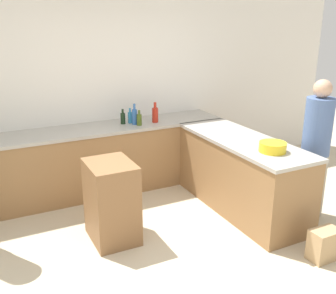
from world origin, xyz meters
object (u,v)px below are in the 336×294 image
at_px(wine_bottle_dark, 123,118).
at_px(hot_sauce_bottle, 155,114).
at_px(island_table, 112,202).
at_px(mixing_bowl, 273,147).
at_px(olive_oil_bottle, 139,119).
at_px(paper_bag, 324,245).
at_px(dish_soap_bottle, 130,117).
at_px(water_bottle_blue, 135,116).
at_px(person_at_peninsula, 316,145).

relative_size(wine_bottle_dark, hot_sauce_bottle, 0.73).
relative_size(island_table, hot_sauce_bottle, 3.13).
height_order(island_table, wine_bottle_dark, wine_bottle_dark).
bearing_deg(island_table, mixing_bowl, -18.36).
height_order(mixing_bowl, olive_oil_bottle, olive_oil_bottle).
bearing_deg(island_table, paper_bag, -36.91).
bearing_deg(dish_soap_bottle, wine_bottle_dark, -177.22).
distance_m(olive_oil_bottle, wine_bottle_dark, 0.24).
height_order(water_bottle_blue, wine_bottle_dark, water_bottle_blue).
relative_size(water_bottle_blue, paper_bag, 0.88).
height_order(water_bottle_blue, dish_soap_bottle, water_bottle_blue).
xyz_separation_m(island_table, olive_oil_bottle, (0.78, 1.09, 0.55)).
distance_m(mixing_bowl, wine_bottle_dark, 2.06).
xyz_separation_m(mixing_bowl, paper_bag, (0.08, -0.75, -0.79)).
bearing_deg(water_bottle_blue, island_table, -122.62).
distance_m(dish_soap_bottle, wine_bottle_dark, 0.11).
xyz_separation_m(wine_bottle_dark, paper_bag, (1.10, -2.54, -0.82)).
relative_size(mixing_bowl, person_at_peninsula, 0.18).
bearing_deg(hot_sauce_bottle, olive_oil_bottle, -168.05).
distance_m(dish_soap_bottle, person_at_peninsula, 2.38).
relative_size(dish_soap_bottle, paper_bag, 0.65).
height_order(water_bottle_blue, person_at_peninsula, person_at_peninsula).
bearing_deg(island_table, person_at_peninsula, -14.31).
relative_size(dish_soap_bottle, hot_sauce_bottle, 0.74).
bearing_deg(dish_soap_bottle, water_bottle_blue, -74.71).
xyz_separation_m(island_table, dish_soap_bottle, (0.72, 1.26, 0.55)).
relative_size(olive_oil_bottle, hot_sauce_bottle, 0.74).
relative_size(dish_soap_bottle, wine_bottle_dark, 1.01).
bearing_deg(mixing_bowl, olive_oil_bottle, 117.53).
bearing_deg(paper_bag, dish_soap_bottle, 111.32).
height_order(island_table, person_at_peninsula, person_at_peninsula).
xyz_separation_m(island_table, wine_bottle_dark, (0.61, 1.26, 0.55)).
xyz_separation_m(island_table, paper_bag, (1.71, -1.29, -0.27)).
relative_size(water_bottle_blue, hot_sauce_bottle, 1.01).
bearing_deg(olive_oil_bottle, mixing_bowl, -62.47).
bearing_deg(island_table, water_bottle_blue, 57.38).
bearing_deg(wine_bottle_dark, island_table, -116.00).
height_order(mixing_bowl, wine_bottle_dark, wine_bottle_dark).
xyz_separation_m(olive_oil_bottle, paper_bag, (0.93, -2.37, -0.82)).
xyz_separation_m(island_table, mixing_bowl, (1.63, -0.54, 0.52)).
height_order(dish_soap_bottle, paper_bag, dish_soap_bottle).
height_order(water_bottle_blue, hot_sauce_bottle, water_bottle_blue).
bearing_deg(paper_bag, wine_bottle_dark, 113.38).
relative_size(island_table, olive_oil_bottle, 4.22).
relative_size(island_table, person_at_peninsula, 0.53).
relative_size(water_bottle_blue, dish_soap_bottle, 1.37).
distance_m(mixing_bowl, paper_bag, 1.09).
xyz_separation_m(water_bottle_blue, olive_oil_bottle, (0.03, -0.08, -0.03)).
height_order(island_table, water_bottle_blue, water_bottle_blue).
xyz_separation_m(dish_soap_bottle, person_at_peninsula, (1.51, -1.83, -0.09)).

